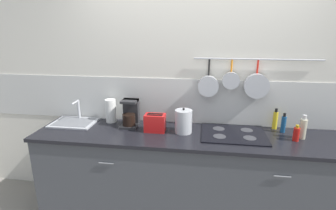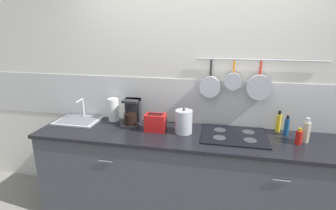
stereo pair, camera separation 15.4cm
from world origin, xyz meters
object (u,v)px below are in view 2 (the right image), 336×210
Objects in this scene: paper_towel_roll at (114,110)px; bottle_cooking_wine at (287,127)px; bottle_dish_soap at (278,122)px; bottle_sesame_oil at (306,132)px; coffee_maker at (132,114)px; toaster at (155,123)px; kettle at (184,122)px; bottle_hot_sauce at (299,137)px.

paper_towel_roll is 1.81m from bottle_cooking_wine.
bottle_dish_soap is 0.94× the size of bottle_sesame_oil.
bottle_sesame_oil reaches higher than bottle_dish_soap.
bottle_cooking_wine is (1.56, 0.04, -0.03)m from coffee_maker.
coffee_maker is 1.28× the size of toaster.
kettle is 0.96m from bottle_dish_soap.
bottle_hot_sauce is at bearing -66.83° from bottle_dish_soap.
bottle_cooking_wine is at bearing -1.44° from paper_towel_roll.
bottle_sesame_oil is at bearing 0.58° from kettle.
coffee_maker is 1.70m from bottle_sesame_oil.
toaster is 1.11× the size of bottle_cooking_wine.
paper_towel_roll is at bearing 166.90° from kettle.
bottle_dish_soap is (1.75, 0.04, -0.03)m from paper_towel_roll.
kettle is at bearing -13.10° from paper_towel_roll.
bottle_hot_sauce is at bearing -3.06° from kettle.
kettle is 1.11× the size of bottle_sesame_oil.
kettle reaches higher than bottle_dish_soap.
paper_towel_roll reaches higher than bottle_cooking_wine.
bottle_cooking_wine is at bearing 8.41° from kettle.
kettle reaches higher than bottle_cooking_wine.
bottle_dish_soap is at bearing 124.75° from bottle_cooking_wine.
coffee_maker is 1.56m from bottle_cooking_wine.
bottle_dish_soap reaches higher than bottle_cooking_wine.
bottle_dish_soap is (1.21, 0.24, 0.01)m from toaster.
paper_towel_roll is at bearing 172.47° from bottle_hot_sauce.
coffee_maker is at bearing 174.19° from bottle_hot_sauce.
bottle_dish_soap is 1.41× the size of bottle_hot_sauce.
bottle_sesame_oil is (1.70, -0.10, -0.02)m from coffee_maker.
bottle_hot_sauce is at bearing -7.53° from paper_towel_roll.
coffee_maker is 1.11× the size of kettle.
bottle_sesame_oil is at bearing -44.55° from bottle_cooking_wine.
toaster is at bearing -179.11° from bottle_sesame_oil.
kettle is at bearing -10.75° from coffee_maker.
paper_towel_roll is 1.15× the size of toaster.
paper_towel_roll is at bearing 159.37° from toaster.
bottle_dish_soap is 0.31m from bottle_hot_sauce.
bottle_cooking_wine is at bearing 107.47° from bottle_hot_sauce.
bottle_sesame_oil is at bearing 0.89° from toaster.
paper_towel_roll is 0.84m from kettle.
bottle_hot_sauce is (1.63, -0.17, -0.05)m from coffee_maker.
kettle is 1.28× the size of bottle_cooking_wine.
toaster is at bearing -20.63° from paper_towel_roll.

